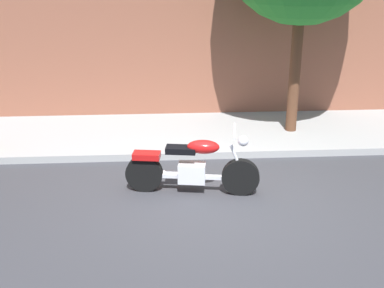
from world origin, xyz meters
name	(u,v)px	position (x,y,z in m)	size (l,w,h in m)	color
ground_plane	(212,198)	(0.00, 0.00, 0.00)	(60.00, 60.00, 0.00)	#38383D
sidewalk	(199,134)	(0.00, 2.90, 0.07)	(24.17, 2.58, 0.14)	#9F9F9F
motorcycle	(192,167)	(-0.32, 0.23, 0.44)	(2.18, 0.75, 1.11)	black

